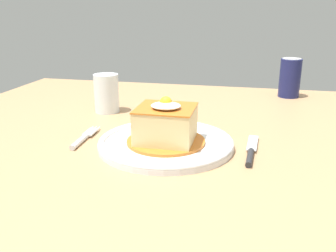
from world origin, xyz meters
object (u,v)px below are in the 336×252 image
object	(u,v)px
main_plate	(166,143)
soda_can	(290,78)
knife	(251,153)
drinking_glass	(107,96)
fork	(83,138)

from	to	relation	value
main_plate	soda_can	size ratio (longest dim) A/B	2.28
main_plate	soda_can	distance (m)	0.60
knife	drinking_glass	xyz separation A→B (m)	(-0.40, 0.24, 0.04)
main_plate	soda_can	world-z (taller)	soda_can
main_plate	fork	bearing A→B (deg)	-178.43
main_plate	fork	world-z (taller)	main_plate
main_plate	fork	xyz separation A→B (m)	(-0.19, -0.01, -0.00)
soda_can	drinking_glass	xyz separation A→B (m)	(-0.51, -0.30, -0.02)
main_plate	knife	distance (m)	0.17
main_plate	drinking_glass	distance (m)	0.32
soda_can	main_plate	bearing A→B (deg)	-118.72
main_plate	drinking_glass	xyz separation A→B (m)	(-0.22, 0.23, 0.04)
drinking_glass	fork	bearing A→B (deg)	-81.40
main_plate	fork	distance (m)	0.19
fork	soda_can	size ratio (longest dim) A/B	1.14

